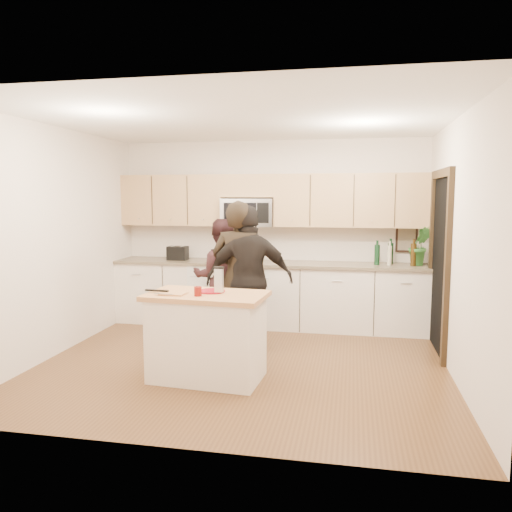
% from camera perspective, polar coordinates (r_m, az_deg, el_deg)
% --- Properties ---
extents(floor, '(4.50, 4.50, 0.00)m').
position_cam_1_polar(floor, '(5.80, -1.51, -12.08)').
color(floor, brown).
rests_on(floor, ground).
extents(room_shell, '(4.52, 4.02, 2.71)m').
position_cam_1_polar(room_shell, '(5.49, -1.57, 5.26)').
color(room_shell, beige).
rests_on(room_shell, ground).
extents(back_cabinetry, '(4.50, 0.66, 0.94)m').
position_cam_1_polar(back_cabinetry, '(7.29, 1.36, -4.34)').
color(back_cabinetry, silver).
rests_on(back_cabinetry, ground).
extents(upper_cabinetry, '(4.50, 0.33, 0.75)m').
position_cam_1_polar(upper_cabinetry, '(7.29, 1.84, 6.51)').
color(upper_cabinetry, tan).
rests_on(upper_cabinetry, ground).
extents(microwave, '(0.76, 0.41, 0.40)m').
position_cam_1_polar(microwave, '(7.32, -0.87, 5.00)').
color(microwave, silver).
rests_on(microwave, ground).
extents(doorway, '(0.06, 1.25, 2.20)m').
position_cam_1_polar(doorway, '(6.39, 20.26, -0.10)').
color(doorway, black).
rests_on(doorway, ground).
extents(framed_picture, '(0.30, 0.03, 0.38)m').
position_cam_1_polar(framed_picture, '(7.41, 16.82, 1.87)').
color(framed_picture, black).
rests_on(framed_picture, ground).
extents(dish_towel, '(0.34, 0.60, 0.48)m').
position_cam_1_polar(dish_towel, '(7.27, -6.29, -1.77)').
color(dish_towel, white).
rests_on(dish_towel, ground).
extents(island, '(1.25, 0.79, 0.90)m').
position_cam_1_polar(island, '(5.21, -5.63, -9.09)').
color(island, silver).
rests_on(island, ground).
extents(red_plate, '(0.28, 0.28, 0.02)m').
position_cam_1_polar(red_plate, '(5.17, -5.13, -4.02)').
color(red_plate, maroon).
rests_on(red_plate, island).
extents(box_grater, '(0.10, 0.07, 0.26)m').
position_cam_1_polar(box_grater, '(5.06, -4.26, -2.66)').
color(box_grater, silver).
rests_on(box_grater, red_plate).
extents(drink_glass, '(0.07, 0.07, 0.09)m').
position_cam_1_polar(drink_glass, '(4.97, -6.66, -4.04)').
color(drink_glass, maroon).
rests_on(drink_glass, island).
extents(cutting_board, '(0.26, 0.21, 0.02)m').
position_cam_1_polar(cutting_board, '(5.09, -9.41, -4.26)').
color(cutting_board, tan).
rests_on(cutting_board, island).
extents(tongs, '(0.25, 0.05, 0.02)m').
position_cam_1_polar(tongs, '(5.20, -11.27, -3.90)').
color(tongs, black).
rests_on(tongs, cutting_board).
extents(knife, '(0.20, 0.04, 0.01)m').
position_cam_1_polar(knife, '(5.04, -10.55, -4.28)').
color(knife, silver).
rests_on(knife, cutting_board).
extents(toaster, '(0.29, 0.20, 0.21)m').
position_cam_1_polar(toaster, '(7.53, -8.94, 0.33)').
color(toaster, black).
rests_on(toaster, back_cabinetry).
extents(bottle_cluster, '(0.65, 0.23, 0.37)m').
position_cam_1_polar(bottle_cluster, '(7.16, 16.10, 0.43)').
color(bottle_cluster, black).
rests_on(bottle_cluster, back_cabinetry).
extents(orchid, '(0.32, 0.27, 0.54)m').
position_cam_1_polar(orchid, '(7.17, 18.21, 1.11)').
color(orchid, '#2C6628').
rests_on(orchid, back_cabinetry).
extents(woman_left, '(0.71, 0.50, 1.83)m').
position_cam_1_polar(woman_left, '(6.02, -2.01, -2.39)').
color(woman_left, black).
rests_on(woman_left, ground).
extents(woman_center, '(0.87, 0.74, 1.58)m').
position_cam_1_polar(woman_center, '(6.81, -4.05, -2.41)').
color(woman_center, black).
rests_on(woman_center, ground).
extents(woman_right, '(1.11, 0.63, 1.78)m').
position_cam_1_polar(woman_right, '(5.99, -0.73, -2.72)').
color(woman_right, black).
rests_on(woman_right, ground).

